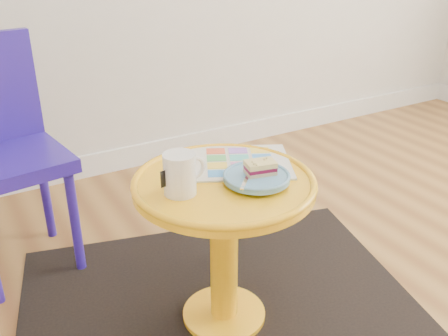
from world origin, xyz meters
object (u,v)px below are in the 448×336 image
side_table (224,223)px  chair (0,142)px  newspaper (240,162)px  mug (181,173)px  plate (257,178)px

side_table → chair: chair is taller
newspaper → mug: bearing=-133.3°
newspaper → plate: size_ratio=1.63×
chair → newspaper: 0.86m
chair → plate: size_ratio=4.46×
plate → mug: bearing=164.8°
mug → plate: 0.22m
side_table → newspaper: bearing=37.6°
side_table → newspaper: size_ratio=1.72×
side_table → chair: 0.86m
side_table → plate: (0.07, -0.06, 0.16)m
newspaper → plate: 0.15m
mug → plate: size_ratio=0.67×
newspaper → mug: 0.26m
side_table → mug: 0.25m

